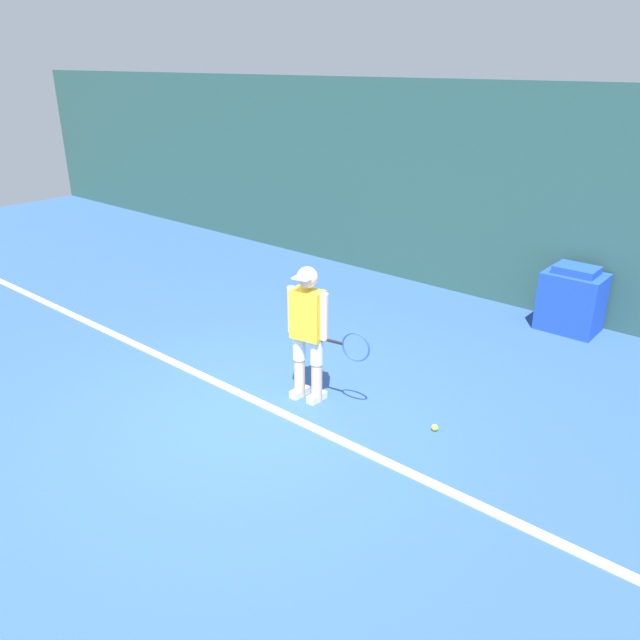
# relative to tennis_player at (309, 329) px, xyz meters

# --- Properties ---
(ground_plane) EXTENTS (24.00, 24.00, 0.00)m
(ground_plane) POSITION_rel_tennis_player_xyz_m (-0.23, -0.75, -0.83)
(ground_plane) COLOR #2D5193
(back_wall) EXTENTS (24.00, 0.10, 3.19)m
(back_wall) POSITION_rel_tennis_player_xyz_m (-0.23, 4.13, 0.76)
(back_wall) COLOR #2D564C
(back_wall) RESTS_ON ground_plane
(court_baseline) EXTENTS (21.60, 0.10, 0.01)m
(court_baseline) POSITION_rel_tennis_player_xyz_m (-0.23, -0.43, -0.83)
(court_baseline) COLOR white
(court_baseline) RESTS_ON ground_plane
(tennis_player) EXTENTS (0.96, 0.31, 1.51)m
(tennis_player) POSITION_rel_tennis_player_xyz_m (0.00, 0.00, 0.00)
(tennis_player) COLOR beige
(tennis_player) RESTS_ON ground_plane
(tennis_ball) EXTENTS (0.07, 0.07, 0.07)m
(tennis_ball) POSITION_rel_tennis_player_xyz_m (1.39, 0.33, -0.80)
(tennis_ball) COLOR #D1E533
(tennis_ball) RESTS_ON ground_plane
(covered_chair) EXTENTS (0.77, 0.59, 0.91)m
(covered_chair) POSITION_rel_tennis_player_xyz_m (1.46, 3.74, -0.40)
(covered_chair) COLOR blue
(covered_chair) RESTS_ON ground_plane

